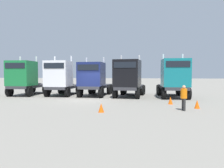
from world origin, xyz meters
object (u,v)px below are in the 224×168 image
traffic_cone_mid (197,104)px  traffic_cone_far (170,100)px  semi_truck_green (25,78)px  visitor_in_hivis (184,96)px  semi_truck_black (128,78)px  traffic_cone_near (101,108)px  semi_truck_white (61,78)px  semi_truck_navy (94,79)px  semi_truck_teal (174,78)px

traffic_cone_mid → traffic_cone_far: size_ratio=1.01×
semi_truck_green → visitor_in_hivis: 16.97m
semi_truck_black → traffic_cone_near: (-0.89, -8.59, -1.69)m
semi_truck_white → traffic_cone_far: bearing=67.0°
semi_truck_navy → traffic_cone_far: (7.30, -4.51, -1.53)m
semi_truck_black → semi_truck_teal: bearing=96.1°
semi_truck_navy → semi_truck_teal: size_ratio=1.01×
semi_truck_black → traffic_cone_mid: bearing=45.8°
semi_truck_green → semi_truck_white: size_ratio=1.07×
semi_truck_green → semi_truck_navy: (7.60, 0.31, -0.12)m
semi_truck_navy → semi_truck_green: bearing=-85.4°
semi_truck_white → semi_truck_navy: 3.59m
semi_truck_navy → semi_truck_white: bearing=-87.1°
traffic_cone_far → traffic_cone_near: bearing=-136.9°
semi_truck_white → semi_truck_navy: (3.58, 0.04, -0.07)m
semi_truck_white → traffic_cone_mid: semi_truck_white is taller
semi_truck_navy → traffic_cone_near: bearing=19.7°
semi_truck_black → semi_truck_teal: 4.43m
semi_truck_black → traffic_cone_far: (3.66, -4.33, -1.67)m
traffic_cone_far → traffic_cone_mid: bearing=-49.1°
semi_truck_white → semi_truck_teal: 11.66m
semi_truck_teal → traffic_cone_far: 4.76m
semi_truck_white → semi_truck_teal: semi_truck_teal is taller
semi_truck_white → semi_truck_black: semi_truck_black is taller
semi_truck_teal → traffic_cone_mid: (0.79, -6.19, -1.68)m
semi_truck_navy → traffic_cone_far: bearing=60.5°
semi_truck_green → traffic_cone_mid: size_ratio=10.74×
semi_truck_black → visitor_in_hivis: semi_truck_black is taller
semi_truck_green → semi_truck_black: size_ratio=1.03×
traffic_cone_near → semi_truck_navy: bearing=107.4°
traffic_cone_near → semi_truck_white: bearing=126.0°
traffic_cone_mid → semi_truck_teal: bearing=97.3°
traffic_cone_far → semi_truck_black: bearing=130.2°
semi_truck_navy → visitor_in_hivis: size_ratio=3.77×
semi_truck_teal → semi_truck_black: bearing=-92.7°
semi_truck_teal → semi_truck_white: bearing=-93.8°
traffic_cone_mid → traffic_cone_far: traffic_cone_mid is taller
semi_truck_green → traffic_cone_far: bearing=71.3°
semi_truck_navy → semi_truck_black: semi_truck_black is taller
traffic_cone_near → traffic_cone_mid: traffic_cone_mid is taller
traffic_cone_mid → semi_truck_black: bearing=130.4°
semi_truck_black → semi_truck_teal: (4.43, 0.05, 0.01)m
semi_truck_green → traffic_cone_mid: bearing=67.0°
semi_truck_green → traffic_cone_mid: 17.60m
semi_truck_green → visitor_in_hivis: bearing=62.6°
semi_truck_teal → visitor_in_hivis: size_ratio=3.74×
semi_truck_white → traffic_cone_mid: (12.45, -6.28, -1.60)m
traffic_cone_near → semi_truck_green: bearing=140.7°
semi_truck_black → traffic_cone_far: semi_truck_black is taller
semi_truck_white → visitor_in_hivis: bearing=56.8°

